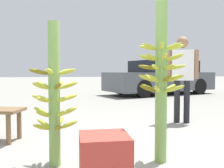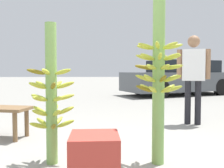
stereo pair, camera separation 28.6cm
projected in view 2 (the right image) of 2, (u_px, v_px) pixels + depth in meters
banana_stalk_left at (51, 95)px, 2.48m from camera, size 0.47×0.47×1.40m
banana_stalk_center at (159, 77)px, 2.47m from camera, size 0.48×0.48×1.67m
vendor_person at (193, 71)px, 4.32m from camera, size 0.56×0.28×1.55m
parked_car at (180, 78)px, 9.87m from camera, size 4.77×3.10×1.35m
produce_crate at (94, 158)px, 2.07m from camera, size 0.40×0.40×0.40m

